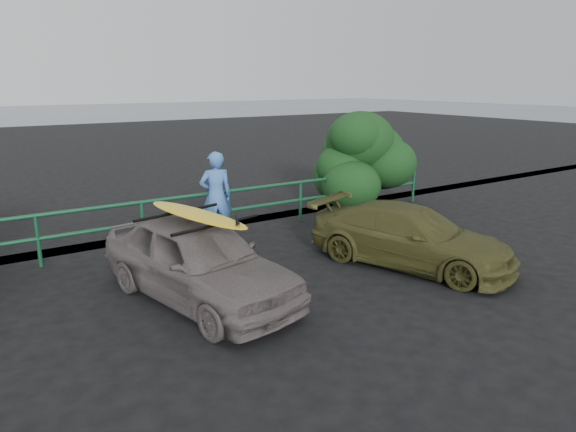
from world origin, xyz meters
name	(u,v)px	position (x,y,z in m)	size (l,w,h in m)	color
ground	(325,329)	(0.00, 0.00, 0.00)	(80.00, 80.00, 0.00)	black
guardrail	(188,218)	(0.00, 5.00, 0.52)	(14.00, 0.08, 1.04)	#164D2F
shrub_right	(350,162)	(5.00, 5.50, 1.27)	(3.20, 2.40, 2.54)	#163E17
sedan	(198,260)	(-1.08, 1.94, 0.67)	(1.58, 3.91, 1.33)	#645B59
olive_vehicle	(410,236)	(2.95, 1.24, 0.57)	(1.59, 3.91, 1.13)	#45451E
man	(216,196)	(0.60, 4.80, 0.98)	(0.72, 0.47, 1.96)	#447ACD
roof_rack	(196,218)	(-1.08, 1.94, 1.36)	(1.57, 1.10, 0.05)	black
surfboard	(196,214)	(-1.08, 1.94, 1.42)	(0.50, 2.42, 0.07)	yellow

